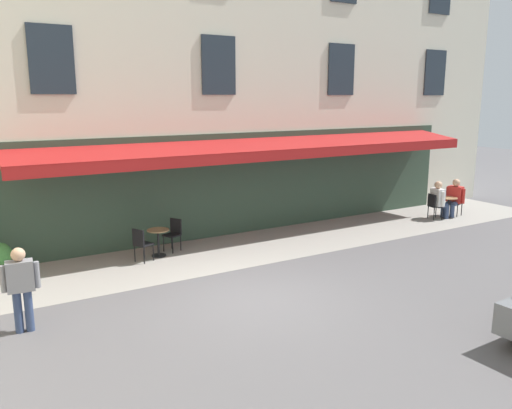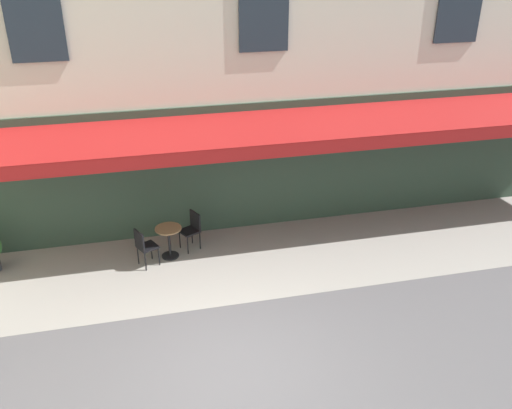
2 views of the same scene
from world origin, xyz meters
name	(u,v)px [view 2 (image 2 of 2)]	position (x,y,z in m)	size (l,w,h in m)	color
ground_plane	(236,370)	(0.00, 0.00, 0.00)	(70.00, 70.00, 0.00)	#565456
sidewalk_cafe_terrace	(343,247)	(-3.25, -3.40, 0.00)	(20.50, 3.20, 0.01)	gray
cafe_table_mid_terrace	(169,238)	(0.78, -3.93, 0.49)	(0.60, 0.60, 0.75)	black
cafe_chair_black_under_awning	(144,245)	(1.34, -3.65, 0.55)	(0.53, 0.53, 0.91)	black
cafe_chair_black_corner_left	(192,227)	(0.21, -4.21, 0.55)	(0.54, 0.54, 0.91)	black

